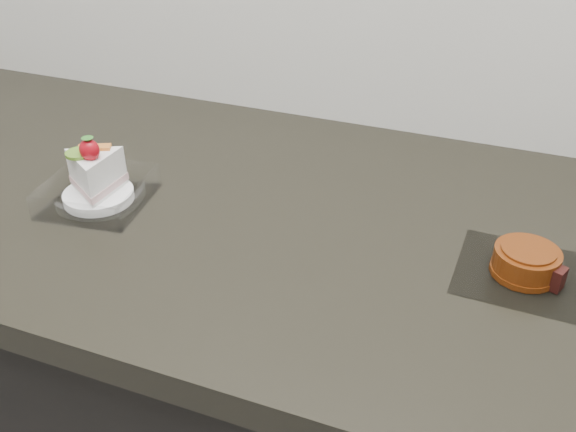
# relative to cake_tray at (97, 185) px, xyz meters

# --- Properties ---
(cake_tray) EXTENTS (0.15, 0.15, 0.10)m
(cake_tray) POSITION_rel_cake_tray_xyz_m (0.00, 0.00, 0.00)
(cake_tray) COLOR white
(cake_tray) RESTS_ON counter
(mooncake_wrap) EXTENTS (0.15, 0.15, 0.04)m
(mooncake_wrap) POSITION_rel_cake_tray_xyz_m (0.56, 0.04, -0.01)
(mooncake_wrap) COLOR white
(mooncake_wrap) RESTS_ON counter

